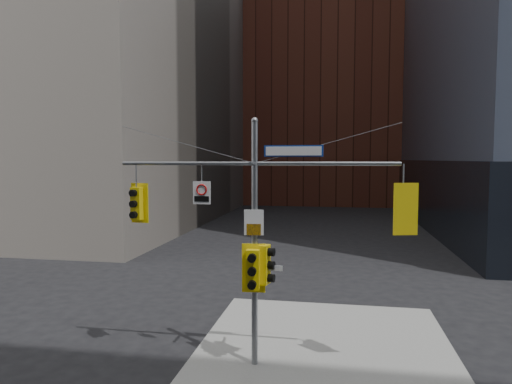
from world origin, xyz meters
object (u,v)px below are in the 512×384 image
(traffic_light_west_arm, at_px, (137,203))
(traffic_light_pole_side, at_px, (266,265))
(signal_assembly, at_px, (255,219))
(street_sign_blade, at_px, (293,151))
(traffic_light_east_arm, at_px, (403,208))
(traffic_light_pole_front, at_px, (253,270))
(regulatory_sign_arm, at_px, (202,192))

(traffic_light_west_arm, distance_m, traffic_light_pole_side, 4.27)
(signal_assembly, bearing_deg, street_sign_blade, 0.15)
(traffic_light_pole_side, height_order, street_sign_blade, street_sign_blade)
(traffic_light_east_arm, height_order, traffic_light_pole_front, traffic_light_east_arm)
(regulatory_sign_arm, bearing_deg, street_sign_blade, 3.87)
(traffic_light_pole_front, height_order, street_sign_blade, street_sign_blade)
(street_sign_blade, bearing_deg, traffic_light_pole_front, -165.03)
(traffic_light_west_arm, relative_size, regulatory_sign_arm, 1.80)
(traffic_light_east_arm, bearing_deg, traffic_light_west_arm, -14.84)
(traffic_light_pole_front, relative_size, regulatory_sign_arm, 2.11)
(traffic_light_pole_front, bearing_deg, regulatory_sign_arm, 166.95)
(traffic_light_east_arm, distance_m, street_sign_blade, 3.34)
(traffic_light_west_arm, distance_m, traffic_light_east_arm, 7.65)
(traffic_light_west_arm, distance_m, regulatory_sign_arm, 2.07)
(traffic_light_east_arm, xyz_separation_m, regulatory_sign_arm, (-5.62, -0.02, 0.37))
(traffic_light_east_arm, xyz_separation_m, street_sign_blade, (-2.96, 0.00, 1.55))
(traffic_light_pole_side, bearing_deg, traffic_light_west_arm, 101.48)
(street_sign_blade, bearing_deg, traffic_light_pole_side, -178.35)
(traffic_light_pole_side, relative_size, street_sign_blade, 0.68)
(street_sign_blade, xyz_separation_m, regulatory_sign_arm, (-2.66, -0.02, -1.18))
(signal_assembly, distance_m, traffic_light_pole_side, 1.35)
(signal_assembly, bearing_deg, traffic_light_west_arm, 179.80)
(traffic_light_pole_front, relative_size, street_sign_blade, 0.85)
(traffic_light_east_arm, bearing_deg, street_sign_blade, -14.79)
(signal_assembly, height_order, traffic_light_pole_front, signal_assembly)
(traffic_light_pole_front, height_order, regulatory_sign_arm, regulatory_sign_arm)
(regulatory_sign_arm, bearing_deg, traffic_light_pole_front, -5.60)
(traffic_light_east_arm, relative_size, traffic_light_pole_side, 1.23)
(traffic_light_west_arm, xyz_separation_m, street_sign_blade, (4.69, -0.01, 1.55))
(signal_assembly, xyz_separation_m, traffic_light_west_arm, (-3.59, 0.01, 0.38))
(regulatory_sign_arm, bearing_deg, traffic_light_west_arm, -177.56)
(traffic_light_pole_side, relative_size, regulatory_sign_arm, 1.69)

